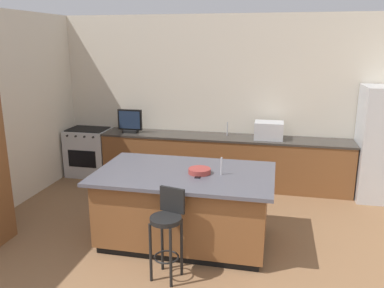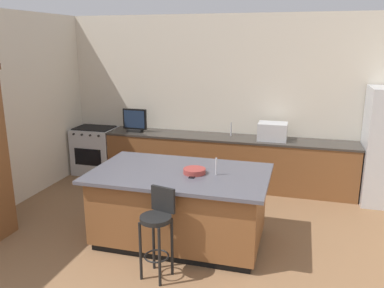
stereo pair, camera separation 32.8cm
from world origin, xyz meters
name	(u,v)px [view 1 (the left image)]	position (x,y,z in m)	size (l,w,h in m)	color
wall_back	(229,100)	(0.00, 5.16, 1.49)	(6.66, 0.12, 2.98)	beige
counter_back	(223,161)	(-0.03, 4.78, 0.45)	(4.39, 0.62, 0.89)	brown
kitchen_island	(185,206)	(-0.23, 2.64, 0.48)	(2.21, 1.33, 0.94)	black
range_oven	(89,152)	(-2.63, 4.78, 0.45)	(0.78, 0.63, 0.91)	#B7BABF
microwave	(269,130)	(0.74, 4.78, 1.04)	(0.48, 0.36, 0.29)	#B7BABF
tv_monitor	(130,122)	(-1.75, 4.73, 1.09)	(0.45, 0.16, 0.43)	black
sink_faucet_back	(227,129)	(0.02, 4.88, 1.01)	(0.02, 0.02, 0.24)	#B2B2B7
sink_faucet_island	(221,166)	(0.23, 2.64, 1.05)	(0.02, 0.02, 0.22)	#B2B2B7
bar_stool_center	(167,226)	(-0.22, 1.80, 0.61)	(0.35, 0.37, 1.00)	black
fruit_bowl	(200,171)	(-0.04, 2.62, 0.97)	(0.28, 0.28, 0.06)	#993833
cell_phone	(198,176)	(-0.03, 2.51, 0.94)	(0.07, 0.15, 0.01)	black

